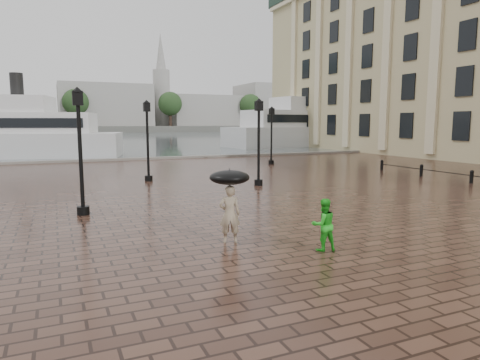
# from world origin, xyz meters

# --- Properties ---
(ground) EXTENTS (300.00, 300.00, 0.00)m
(ground) POSITION_xyz_m (0.00, 0.00, 0.00)
(ground) COLOR #341F17
(ground) RESTS_ON ground
(harbour_water) EXTENTS (240.00, 240.00, 0.00)m
(harbour_water) POSITION_xyz_m (0.00, 92.00, 0.00)
(harbour_water) COLOR #495558
(harbour_water) RESTS_ON ground
(quay_edge) EXTENTS (80.00, 0.60, 0.30)m
(quay_edge) POSITION_xyz_m (0.00, 32.00, 0.00)
(quay_edge) COLOR slate
(quay_edge) RESTS_ON ground
(far_shore) EXTENTS (300.00, 60.00, 2.00)m
(far_shore) POSITION_xyz_m (0.00, 160.00, 1.00)
(far_shore) COLOR #4C4C47
(far_shore) RESTS_ON ground
(distant_skyline) EXTENTS (102.50, 22.00, 33.00)m
(distant_skyline) POSITION_xyz_m (48.14, 150.00, 9.45)
(distant_skyline) COLOR #999691
(distant_skyline) RESTS_ON ground
(far_trees) EXTENTS (188.00, 8.00, 13.50)m
(far_trees) POSITION_xyz_m (0.00, 138.00, 9.42)
(far_trees) COLOR #2D2119
(far_trees) RESTS_ON ground
(street_lamps) EXTENTS (21.44, 14.44, 4.40)m
(street_lamps) POSITION_xyz_m (-1.60, 17.60, 2.33)
(street_lamps) COLOR black
(street_lamps) RESTS_ON ground
(adult_pedestrian) EXTENTS (0.68, 0.55, 1.62)m
(adult_pedestrian) POSITION_xyz_m (-2.51, 4.51, 0.81)
(adult_pedestrian) COLOR tan
(adult_pedestrian) RESTS_ON ground
(child_pedestrian) EXTENTS (0.72, 0.59, 1.37)m
(child_pedestrian) POSITION_xyz_m (-0.54, 2.88, 0.68)
(child_pedestrian) COLOR green
(child_pedestrian) RESTS_ON ground
(ferry_far) EXTENTS (28.34, 9.93, 9.10)m
(ferry_far) POSITION_xyz_m (27.78, 45.77, 2.73)
(ferry_far) COLOR silver
(ferry_far) RESTS_ON ground
(umbrella) EXTENTS (1.10, 1.10, 1.12)m
(umbrella) POSITION_xyz_m (-2.51, 4.51, 1.83)
(umbrella) COLOR black
(umbrella) RESTS_ON ground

